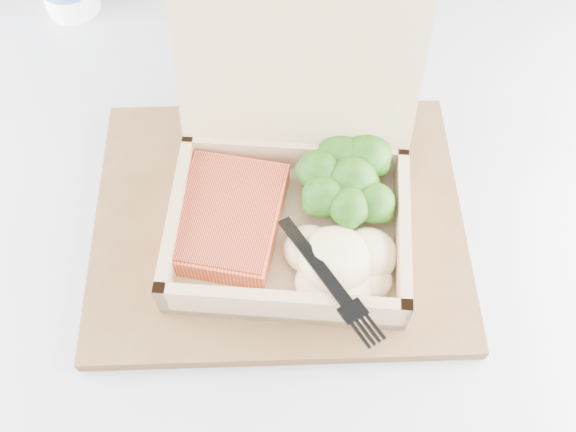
{
  "coord_description": "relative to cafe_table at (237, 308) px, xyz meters",
  "views": [
    {
      "loc": [
        0.63,
        -0.92,
        1.27
      ],
      "look_at": [
        0.64,
        -0.64,
        0.78
      ],
      "focal_mm": 40.0,
      "sensor_mm": 36.0,
      "label": 1
    }
  ],
  "objects": [
    {
      "name": "mashed_potatoes",
      "position": [
        0.1,
        -0.06,
        0.23
      ],
      "size": [
        0.1,
        0.09,
        0.04
      ],
      "primitive_type": "ellipsoid",
      "color": "#F8DFA0",
      "rests_on": "takeout_container"
    },
    {
      "name": "plastic_fork",
      "position": [
        0.07,
        -0.05,
        0.25
      ],
      "size": [
        0.08,
        0.13,
        0.02
      ],
      "rotation": [
        0.0,
        0.0,
        3.66
      ],
      "color": "black",
      "rests_on": "mashed_potatoes"
    },
    {
      "name": "takeout_container",
      "position": [
        0.06,
        0.01,
        0.25
      ],
      "size": [
        0.23,
        0.23,
        0.2
      ],
      "rotation": [
        0.0,
        0.0,
        -0.09
      ],
      "color": "tan",
      "rests_on": "serving_tray"
    },
    {
      "name": "floor",
      "position": [
        -0.58,
        0.62,
        -0.55
      ],
      "size": [
        4.0,
        4.0,
        0.0
      ],
      "primitive_type": "plane",
      "color": "#98989D",
      "rests_on": "ground"
    },
    {
      "name": "broccoli_pile",
      "position": [
        0.12,
        0.02,
        0.23
      ],
      "size": [
        0.11,
        0.11,
        0.04
      ],
      "primitive_type": null,
      "color": "#367319",
      "rests_on": "takeout_container"
    },
    {
      "name": "cafe_table",
      "position": [
        0.0,
        0.0,
        0.0
      ],
      "size": [
        0.97,
        0.97,
        0.74
      ],
      "rotation": [
        0.0,
        0.0,
        -0.18
      ],
      "color": "black",
      "rests_on": "floor"
    },
    {
      "name": "receipt",
      "position": [
        0.07,
        0.17,
        0.19
      ],
      "size": [
        0.08,
        0.15,
        0.0
      ],
      "primitive_type": "cube",
      "rotation": [
        0.0,
        0.0,
        -0.03
      ],
      "color": "white",
      "rests_on": "cafe_table"
    },
    {
      "name": "serving_tray",
      "position": [
        0.05,
        0.0,
        0.2
      ],
      "size": [
        0.34,
        0.28,
        0.01
      ],
      "primitive_type": "cube",
      "rotation": [
        0.0,
        0.0,
        0.01
      ],
      "color": "brown",
      "rests_on": "cafe_table"
    },
    {
      "name": "salmon_fillet",
      "position": [
        0.01,
        -0.01,
        0.23
      ],
      "size": [
        0.11,
        0.13,
        0.02
      ],
      "primitive_type": "cube",
      "rotation": [
        0.0,
        0.0,
        -0.21
      ],
      "color": "orange",
      "rests_on": "takeout_container"
    }
  ]
}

